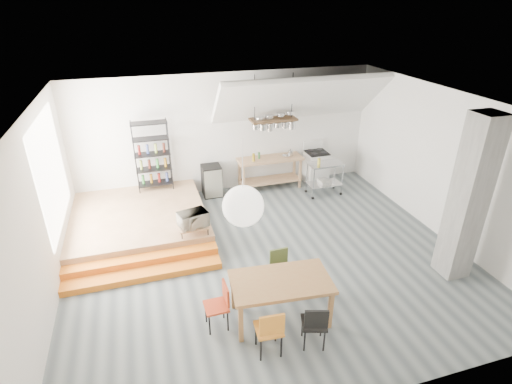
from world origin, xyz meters
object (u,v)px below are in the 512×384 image
object	(u,v)px
mini_fridge	(212,181)
dining_table	(281,284)
stove	(316,167)
rolling_cart	(325,174)

from	to	relation	value
mini_fridge	dining_table	bearing A→B (deg)	-87.80
stove	dining_table	size ratio (longest dim) A/B	0.69
dining_table	rolling_cart	distance (m)	4.92
stove	rolling_cart	xyz separation A→B (m)	(-0.10, -0.78, 0.11)
dining_table	mini_fridge	size ratio (longest dim) A/B	2.01
dining_table	rolling_cart	world-z (taller)	rolling_cart
rolling_cart	mini_fridge	xyz separation A→B (m)	(-2.94, 0.83, -0.16)
stove	rolling_cart	bearing A→B (deg)	-97.29
rolling_cart	stove	bearing A→B (deg)	81.81
rolling_cart	mini_fridge	distance (m)	3.05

